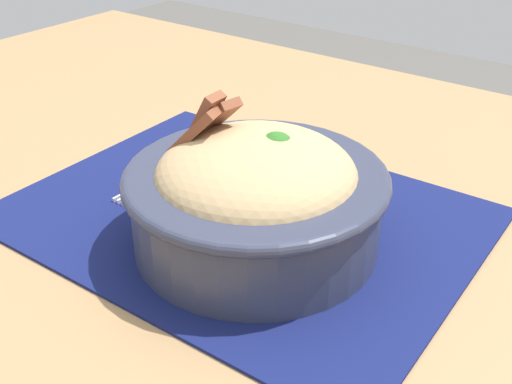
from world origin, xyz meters
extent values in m
cube|color=#99754C|center=(0.00, 0.00, 0.75)|extent=(1.39, 0.95, 0.03)
cylinder|color=olive|center=(0.64, -0.42, 0.37)|extent=(0.04, 0.04, 0.73)
cube|color=#11194C|center=(0.01, -0.02, 0.76)|extent=(0.42, 0.32, 0.00)
cylinder|color=#2D3347|center=(-0.02, 0.01, 0.80)|extent=(0.21, 0.21, 0.07)
torus|color=#2D3347|center=(-0.02, 0.01, 0.83)|extent=(0.22, 0.22, 0.01)
ellipsoid|color=tan|center=(-0.02, 0.01, 0.83)|extent=(0.23, 0.23, 0.07)
sphere|color=#2C6723|center=(-0.03, 0.00, 0.85)|extent=(0.03, 0.03, 0.03)
cylinder|color=orange|center=(-0.05, 0.06, 0.84)|extent=(0.02, 0.03, 0.01)
cylinder|color=orange|center=(0.02, 0.04, 0.84)|extent=(0.01, 0.03, 0.01)
cylinder|color=orange|center=(0.01, 0.05, 0.84)|extent=(0.02, 0.02, 0.01)
cube|color=brown|center=(0.03, 0.00, 0.86)|extent=(0.05, 0.03, 0.05)
cube|color=brown|center=(0.03, 0.02, 0.86)|extent=(0.04, 0.02, 0.06)
cube|color=brown|center=(0.03, 0.03, 0.86)|extent=(0.05, 0.03, 0.05)
cube|color=silver|center=(0.12, -0.06, 0.76)|extent=(0.01, 0.07, 0.00)
cube|color=silver|center=(0.12, -0.02, 0.76)|extent=(0.01, 0.01, 0.00)
cube|color=silver|center=(0.12, 0.00, 0.76)|extent=(0.02, 0.03, 0.00)
cube|color=silver|center=(0.13, 0.03, 0.76)|extent=(0.00, 0.02, 0.00)
cube|color=silver|center=(0.12, 0.03, 0.76)|extent=(0.00, 0.02, 0.00)
cube|color=silver|center=(0.11, 0.03, 0.76)|extent=(0.00, 0.02, 0.00)
cube|color=silver|center=(0.11, 0.03, 0.76)|extent=(0.00, 0.02, 0.00)
camera|label=1|loc=(-0.29, 0.38, 1.07)|focal=44.46mm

